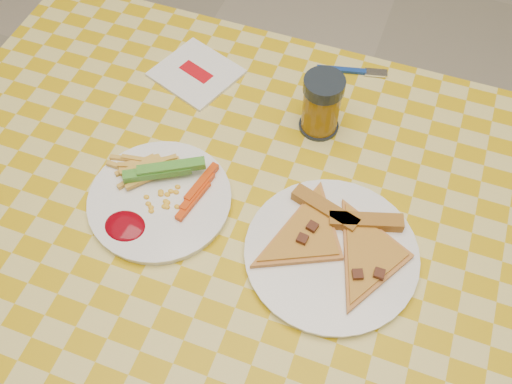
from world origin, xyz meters
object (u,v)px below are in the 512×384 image
table (266,251)px  drink_glass (321,105)px  plate_right (331,254)px  plate_left (160,201)px

table → drink_glass: drink_glass is taller
table → plate_right: plate_right is taller
plate_left → drink_glass: 0.32m
table → drink_glass: bearing=86.2°
table → plate_right: bearing=-5.7°
table → plate_left: bearing=-176.0°
table → drink_glass: 0.27m
plate_right → table: bearing=174.3°
table → plate_left: plate_left is taller
plate_left → drink_glass: drink_glass is taller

